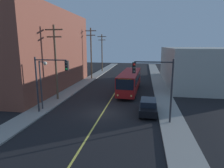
{
  "coord_description": "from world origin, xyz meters",
  "views": [
    {
      "loc": [
        4.38,
        -19.8,
        7.38
      ],
      "look_at": [
        0.0,
        6.21,
        2.0
      ],
      "focal_mm": 30.84,
      "sensor_mm": 36.0,
      "label": 1
    }
  ],
  "objects_px": {
    "utility_pole_mid": "(91,51)",
    "utility_pole_far": "(102,51)",
    "city_bus": "(130,80)",
    "parked_car_black": "(148,106)",
    "traffic_signal_left_corner": "(50,75)",
    "street_lamp_left": "(42,78)",
    "traffic_signal_right_corner": "(155,79)",
    "utility_pole_near": "(56,59)"
  },
  "relations": [
    {
      "from": "city_bus",
      "to": "utility_pole_far",
      "type": "height_order",
      "value": "utility_pole_far"
    },
    {
      "from": "traffic_signal_left_corner",
      "to": "city_bus",
      "type": "bearing_deg",
      "value": 56.6
    },
    {
      "from": "utility_pole_mid",
      "to": "traffic_signal_right_corner",
      "type": "height_order",
      "value": "utility_pole_mid"
    },
    {
      "from": "city_bus",
      "to": "parked_car_black",
      "type": "height_order",
      "value": "city_bus"
    },
    {
      "from": "parked_car_black",
      "to": "street_lamp_left",
      "type": "bearing_deg",
      "value": -176.59
    },
    {
      "from": "city_bus",
      "to": "parked_car_black",
      "type": "relative_size",
      "value": 2.75
    },
    {
      "from": "parked_car_black",
      "to": "street_lamp_left",
      "type": "height_order",
      "value": "street_lamp_left"
    },
    {
      "from": "parked_car_black",
      "to": "traffic_signal_right_corner",
      "type": "distance_m",
      "value": 4.23
    },
    {
      "from": "parked_car_black",
      "to": "utility_pole_mid",
      "type": "distance_m",
      "value": 23.84
    },
    {
      "from": "city_bus",
      "to": "traffic_signal_right_corner",
      "type": "xyz_separation_m",
      "value": [
        3.21,
        -12.27,
        2.49
      ]
    },
    {
      "from": "utility_pole_mid",
      "to": "parked_car_black",
      "type": "bearing_deg",
      "value": -59.3
    },
    {
      "from": "utility_pole_near",
      "to": "street_lamp_left",
      "type": "height_order",
      "value": "utility_pole_near"
    },
    {
      "from": "utility_pole_far",
      "to": "traffic_signal_left_corner",
      "type": "height_order",
      "value": "utility_pole_far"
    },
    {
      "from": "utility_pole_near",
      "to": "utility_pole_far",
      "type": "distance_m",
      "value": 28.65
    },
    {
      "from": "utility_pole_far",
      "to": "traffic_signal_left_corner",
      "type": "xyz_separation_m",
      "value": [
        1.83,
        -33.81,
        -1.36
      ]
    },
    {
      "from": "utility_pole_near",
      "to": "utility_pole_mid",
      "type": "relative_size",
      "value": 0.91
    },
    {
      "from": "traffic_signal_left_corner",
      "to": "traffic_signal_right_corner",
      "type": "relative_size",
      "value": 1.0
    },
    {
      "from": "city_bus",
      "to": "parked_car_black",
      "type": "distance_m",
      "value": 10.3
    },
    {
      "from": "parked_car_black",
      "to": "utility_pole_far",
      "type": "bearing_deg",
      "value": 110.76
    },
    {
      "from": "parked_car_black",
      "to": "utility_pole_mid",
      "type": "height_order",
      "value": "utility_pole_mid"
    },
    {
      "from": "parked_car_black",
      "to": "utility_pole_near",
      "type": "distance_m",
      "value": 13.43
    },
    {
      "from": "utility_pole_mid",
      "to": "street_lamp_left",
      "type": "distance_m",
      "value": 20.83
    },
    {
      "from": "traffic_signal_right_corner",
      "to": "traffic_signal_left_corner",
      "type": "bearing_deg",
      "value": 176.15
    },
    {
      "from": "traffic_signal_left_corner",
      "to": "traffic_signal_right_corner",
      "type": "xyz_separation_m",
      "value": [
        10.82,
        -0.73,
        0.0
      ]
    },
    {
      "from": "parked_car_black",
      "to": "utility_pole_mid",
      "type": "relative_size",
      "value": 0.41
    },
    {
      "from": "city_bus",
      "to": "parked_car_black",
      "type": "xyz_separation_m",
      "value": [
        2.75,
        -9.88,
        -0.98
      ]
    },
    {
      "from": "utility_pole_near",
      "to": "traffic_signal_right_corner",
      "type": "bearing_deg",
      "value": -25.14
    },
    {
      "from": "parked_car_black",
      "to": "utility_pole_near",
      "type": "xyz_separation_m",
      "value": [
        -12.09,
        3.5,
        4.67
      ]
    },
    {
      "from": "parked_car_black",
      "to": "utility_pole_near",
      "type": "bearing_deg",
      "value": 163.85
    },
    {
      "from": "utility_pole_near",
      "to": "traffic_signal_left_corner",
      "type": "height_order",
      "value": "utility_pole_near"
    },
    {
      "from": "utility_pole_mid",
      "to": "traffic_signal_left_corner",
      "type": "bearing_deg",
      "value": -85.99
    },
    {
      "from": "utility_pole_near",
      "to": "traffic_signal_right_corner",
      "type": "height_order",
      "value": "utility_pole_near"
    },
    {
      "from": "utility_pole_far",
      "to": "traffic_signal_right_corner",
      "type": "relative_size",
      "value": 1.67
    },
    {
      "from": "parked_car_black",
      "to": "traffic_signal_left_corner",
      "type": "relative_size",
      "value": 0.74
    },
    {
      "from": "traffic_signal_left_corner",
      "to": "street_lamp_left",
      "type": "xyz_separation_m",
      "value": [
        -1.42,
        0.96,
        -0.56
      ]
    },
    {
      "from": "traffic_signal_left_corner",
      "to": "traffic_signal_right_corner",
      "type": "bearing_deg",
      "value": -3.85
    },
    {
      "from": "utility_pole_near",
      "to": "utility_pole_mid",
      "type": "distance_m",
      "value": 16.51
    },
    {
      "from": "parked_car_black",
      "to": "utility_pole_near",
      "type": "relative_size",
      "value": 0.46
    },
    {
      "from": "utility_pole_mid",
      "to": "utility_pole_far",
      "type": "xyz_separation_m",
      "value": [
        -0.31,
        12.14,
        -0.36
      ]
    },
    {
      "from": "utility_pole_mid",
      "to": "utility_pole_far",
      "type": "relative_size",
      "value": 1.07
    },
    {
      "from": "parked_car_black",
      "to": "traffic_signal_right_corner",
      "type": "bearing_deg",
      "value": -79.05
    },
    {
      "from": "city_bus",
      "to": "utility_pole_mid",
      "type": "height_order",
      "value": "utility_pole_mid"
    }
  ]
}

